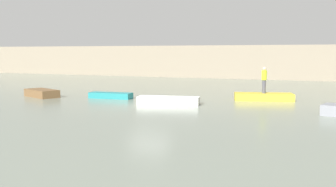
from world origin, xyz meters
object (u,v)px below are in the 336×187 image
object	(u,v)px
rowboat_brown	(42,93)
rowboat_white	(168,100)
person_hiviz_shirt	(264,79)
rowboat_teal	(111,95)
rowboat_yellow	(264,97)

from	to	relation	value
rowboat_brown	rowboat_white	size ratio (longest dim) A/B	0.75
rowboat_brown	rowboat_white	xyz separation A→B (m)	(9.44, -0.18, -0.03)
rowboat_white	rowboat_brown	bearing A→B (deg)	167.69
person_hiviz_shirt	rowboat_white	bearing A→B (deg)	-140.87
rowboat_white	person_hiviz_shirt	bearing A→B (deg)	27.94
rowboat_teal	rowboat_yellow	bearing A→B (deg)	10.96
rowboat_brown	rowboat_yellow	size ratio (longest dim) A/B	0.75
rowboat_yellow	rowboat_brown	bearing A→B (deg)	178.62
rowboat_yellow	person_hiviz_shirt	world-z (taller)	person_hiviz_shirt
rowboat_teal	person_hiviz_shirt	world-z (taller)	person_hiviz_shirt
rowboat_brown	rowboat_white	distance (m)	9.44
rowboat_teal	rowboat_yellow	distance (m)	9.91
rowboat_white	person_hiviz_shirt	world-z (taller)	person_hiviz_shirt
rowboat_yellow	rowboat_white	bearing A→B (deg)	-157.05
rowboat_white	rowboat_yellow	size ratio (longest dim) A/B	1.00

